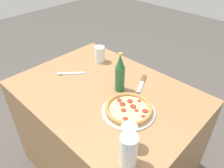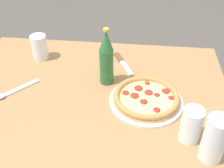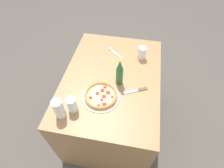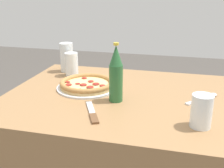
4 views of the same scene
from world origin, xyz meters
name	(u,v)px [view 3 (image 3 of 4)]	position (x,y,z in m)	size (l,w,h in m)	color
ground_plane	(112,120)	(0.00, 0.00, 0.00)	(8.00, 8.00, 0.00)	#4C4742
table	(112,102)	(0.00, 0.00, 0.38)	(1.10, 0.80, 0.76)	#997047
pizza_salami	(101,96)	(-0.22, 0.04, 0.78)	(0.28, 0.28, 0.04)	silver
glass_cola	(142,53)	(0.28, -0.22, 0.81)	(0.07, 0.07, 0.12)	white
glass_lemonade	(72,105)	(-0.36, 0.21, 0.81)	(0.07, 0.07, 0.12)	white
glass_water	(59,109)	(-0.42, 0.28, 0.83)	(0.07, 0.07, 0.16)	white
beer_bottle	(120,73)	(-0.05, -0.07, 0.87)	(0.06, 0.06, 0.24)	#286033
knife	(137,90)	(-0.11, -0.22, 0.76)	(0.10, 0.18, 0.01)	brown
spoon	(113,51)	(0.31, 0.05, 0.76)	(0.14, 0.16, 0.01)	silver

